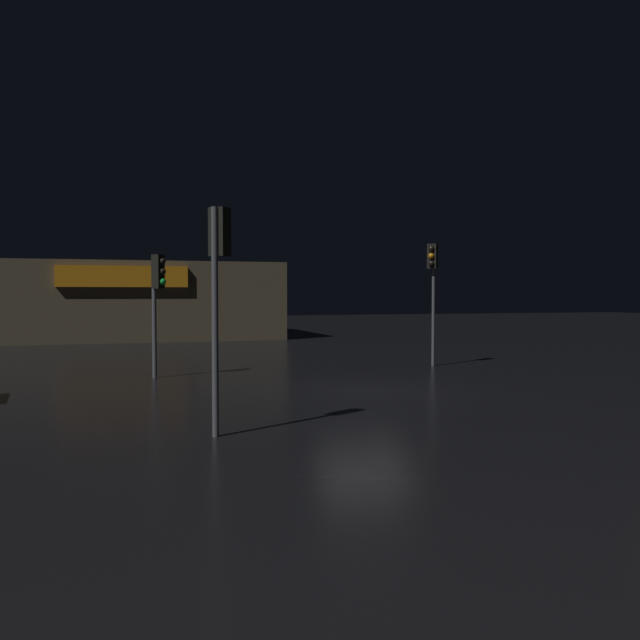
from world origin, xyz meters
TOP-DOWN VIEW (x-y plane):
  - ground_plane at (0.00, 0.00)m, footprint 120.00×120.00m
  - store_building at (-5.51, 24.39)m, footprint 17.36×9.69m
  - traffic_signal_main at (4.47, 4.87)m, footprint 0.42×0.42m
  - traffic_signal_opposite at (-4.98, 4.36)m, footprint 0.43×0.41m
  - traffic_signal_cross_left at (-4.59, -4.56)m, footprint 0.42×0.42m

SIDE VIEW (x-z plane):
  - ground_plane at x=0.00m, z-range 0.00..0.00m
  - store_building at x=-5.51m, z-range 0.00..4.27m
  - traffic_signal_opposite at x=-4.98m, z-range 0.84..4.57m
  - traffic_signal_cross_left at x=-4.59m, z-range 1.02..5.11m
  - traffic_signal_main at x=4.47m, z-range 1.09..5.38m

